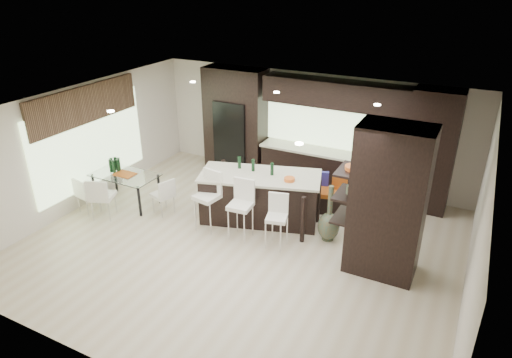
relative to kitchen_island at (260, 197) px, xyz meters
The scene contains 22 objects.
ground 1.17m from the kitchen_island, 82.92° to the right, with size 8.00×8.00×0.00m, color beige.
back_wall 2.60m from the kitchen_island, 86.99° to the left, with size 8.00×0.02×2.70m, color beige.
left_wall 4.09m from the kitchen_island, 164.96° to the right, with size 0.02×7.00×2.70m, color beige.
right_wall 4.34m from the kitchen_island, 14.13° to the right, with size 0.02×7.00×2.70m, color beige.
ceiling 2.42m from the kitchen_island, 82.92° to the right, with size 8.00×7.00×0.02m, color white.
window_left 4.01m from the kitchen_island, 167.63° to the right, with size 0.04×3.20×1.90m, color #B2D199.
window_back 2.73m from the kitchen_island, 73.23° to the left, with size 3.40×0.04×1.20m, color #B2D199.
stone_accent 4.26m from the kitchen_island, 167.54° to the right, with size 0.08×3.00×0.80m, color brown.
ceiling_spots 2.30m from the kitchen_island, 80.71° to the right, with size 4.00×3.00×0.02m, color white.
back_cabinetry 2.37m from the kitchen_island, 73.55° to the left, with size 6.80×0.68×2.70m, color black.
refrigerator 2.77m from the kitchen_island, 130.41° to the left, with size 0.90×0.68×1.90m, color black.
partition_column 2.92m from the kitchen_island, 13.19° to the right, with size 1.20×0.80×2.70m, color black.
kitchen_island is the anchor object (origin of this frame).
stool_left 1.15m from the kitchen_island, 131.68° to the right, with size 0.45×0.45×1.02m, color white.
stool_mid 0.86m from the kitchen_island, 90.00° to the right, with size 0.44×0.44×0.99m, color white.
stool_right 1.13m from the kitchen_island, 47.24° to the right, with size 0.39×0.39×0.87m, color white.
bench 1.62m from the kitchen_island, 40.88° to the left, with size 1.24×0.48×0.48m, color black.
floor_vase 1.58m from the kitchen_island, ahead, with size 0.43×0.43×1.18m, color #454E38, non-canonical shape.
dining_table 3.12m from the kitchen_island, 166.45° to the right, with size 1.48×0.83×0.71m, color white.
chair_near 3.37m from the kitchen_island, 154.22° to the right, with size 0.47×0.47×0.87m, color white.
chair_far 3.78m from the kitchen_island, 157.70° to the right, with size 0.41×0.41×0.76m, color white.
chair_end 2.14m from the kitchen_island, 159.96° to the right, with size 0.42×0.42×0.77m, color white.
Camera 1 is at (3.70, -6.65, 4.93)m, focal length 32.00 mm.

